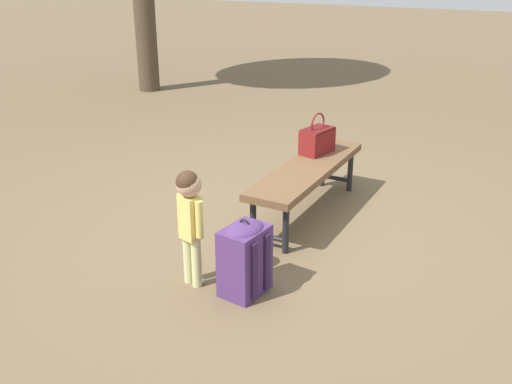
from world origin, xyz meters
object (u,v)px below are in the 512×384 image
(park_bench, at_px, (307,172))
(handbag, at_px, (317,139))
(backpack_large, at_px, (245,256))
(child_standing, at_px, (190,211))

(park_bench, height_order, handbag, handbag)
(park_bench, distance_m, backpack_large, 1.33)
(park_bench, bearing_deg, handbag, -172.71)
(handbag, height_order, child_standing, child_standing)
(park_bench, bearing_deg, child_standing, -12.71)
(handbag, bearing_deg, child_standing, -8.68)
(child_standing, height_order, backpack_large, child_standing)
(handbag, relative_size, child_standing, 0.44)
(handbag, relative_size, backpack_large, 0.68)
(child_standing, bearing_deg, park_bench, 167.29)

